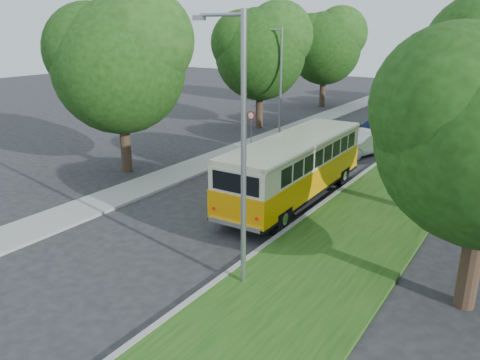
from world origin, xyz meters
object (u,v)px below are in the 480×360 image
Objects in this scene: lamppost_near at (241,146)px; lamppost_far at (279,78)px; car_grey at (410,113)px; car_blue at (376,131)px; vintage_bus at (294,169)px; car_white at (362,143)px; car_silver at (329,153)px.

lamppost_far is at bearing 115.71° from lamppost_near.
car_blue is at bearing -111.69° from car_grey.
vintage_bus is at bearing -110.08° from car_grey.
lamppost_near is 0.80× the size of vintage_bus.
car_white is 0.86× the size of car_grey.
car_grey is (-0.42, 21.82, -0.75)m from vintage_bus.
car_grey is (-2.40, 29.25, -3.64)m from lamppost_near.
lamppost_near is 1.53× the size of car_blue.
car_white is (6.73, -1.59, -3.37)m from lamppost_far.
car_silver is (-2.94, 13.73, -3.67)m from lamppost_near.
vintage_bus is at bearing -75.66° from car_silver.
vintage_bus is 1.91× the size of car_blue.
vintage_bus reaches higher than car_silver.
car_white is 3.78m from car_blue.
lamppost_near is at bearing -106.47° from car_grey.
lamppost_near is at bearing -64.29° from lamppost_far.
car_white is 12.34m from car_grey.
lamppost_near is 1.77× the size of car_white.
car_blue is at bearing 112.56° from car_white.
lamppost_near reaches higher than vintage_bus.
lamppost_near is 20.53m from lamppost_far.
car_silver is at bearing -113.16° from car_grey.
lamppost_far is at bearing -142.08° from car_blue.
vintage_bus is 2.20× the size of car_white.
lamppost_far is 0.75× the size of vintage_bus.
car_white is at bearing 97.32° from lamppost_near.
lamppost_near is 29.57m from car_grey.
lamppost_far is 8.36m from car_silver.
car_white is (0.77, 3.17, 0.05)m from car_silver.
car_grey is (6.50, 10.75, -3.39)m from lamppost_far.
vintage_bus is 13.28m from car_blue.
lamppost_near reaches higher than lamppost_far.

